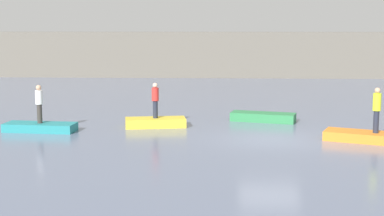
% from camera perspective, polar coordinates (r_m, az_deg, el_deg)
% --- Properties ---
extents(ground_plane, '(120.00, 120.00, 0.00)m').
position_cam_1_polar(ground_plane, '(24.05, 7.69, -3.09)').
color(ground_plane, slate).
extents(embankment_wall, '(80.00, 1.20, 3.88)m').
position_cam_1_polar(embankment_wall, '(49.76, 5.08, 5.21)').
color(embankment_wall, '#666056').
rests_on(embankment_wall, ground_plane).
extents(rowboat_teal, '(3.20, 1.38, 0.37)m').
position_cam_1_polar(rowboat_teal, '(26.43, -14.69, -1.84)').
color(rowboat_teal, teal).
rests_on(rowboat_teal, ground_plane).
extents(rowboat_yellow, '(2.89, 1.54, 0.41)m').
position_cam_1_polar(rowboat_yellow, '(26.70, -3.61, -1.42)').
color(rowboat_yellow, gold).
rests_on(rowboat_yellow, ground_plane).
extents(rowboat_green, '(3.23, 1.77, 0.42)m').
position_cam_1_polar(rowboat_green, '(28.31, 6.99, -0.89)').
color(rowboat_green, '#2D7F47').
rests_on(rowboat_green, ground_plane).
extents(rowboat_orange, '(4.16, 2.61, 0.38)m').
position_cam_1_polar(rowboat_orange, '(24.44, 17.56, -2.78)').
color(rowboat_orange, orange).
rests_on(rowboat_orange, ground_plane).
extents(person_red_shirt, '(0.32, 0.32, 1.63)m').
position_cam_1_polar(person_red_shirt, '(26.53, -3.63, 0.92)').
color(person_red_shirt, '#232838').
rests_on(person_red_shirt, rowboat_yellow).
extents(person_white_shirt, '(0.32, 0.32, 1.69)m').
position_cam_1_polar(person_white_shirt, '(26.26, -14.78, 0.58)').
color(person_white_shirt, '#38332D').
rests_on(person_white_shirt, rowboat_teal).
extents(person_hiviz_shirt, '(0.32, 0.32, 1.83)m').
position_cam_1_polar(person_hiviz_shirt, '(24.23, 17.69, 0.02)').
color(person_hiviz_shirt, '#232838').
rests_on(person_hiviz_shirt, rowboat_orange).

